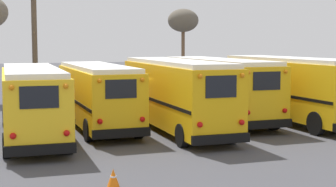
% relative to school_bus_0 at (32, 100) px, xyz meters
% --- Properties ---
extents(ground_plane, '(160.00, 160.00, 0.00)m').
position_rel_school_bus_0_xyz_m(ground_plane, '(6.54, 0.77, -1.67)').
color(ground_plane, '#424247').
extents(school_bus_0, '(2.98, 10.03, 3.08)m').
position_rel_school_bus_0_xyz_m(school_bus_0, '(0.00, 0.00, 0.00)').
color(school_bus_0, yellow).
rests_on(school_bus_0, ground).
extents(school_bus_1, '(2.64, 9.44, 3.07)m').
position_rel_school_bus_0_xyz_m(school_bus_1, '(3.27, 1.74, 0.00)').
color(school_bus_1, yellow).
rests_on(school_bus_1, ground).
extents(school_bus_2, '(2.75, 10.37, 3.32)m').
position_rel_school_bus_0_xyz_m(school_bus_2, '(6.54, -0.31, 0.13)').
color(school_bus_2, '#EAAA0F').
rests_on(school_bus_2, ground).
extents(school_bus_3, '(2.81, 10.42, 3.28)m').
position_rel_school_bus_0_xyz_m(school_bus_3, '(9.81, 1.88, 0.12)').
color(school_bus_3, yellow).
rests_on(school_bus_3, ground).
extents(school_bus_4, '(2.58, 10.30, 3.36)m').
position_rel_school_bus_0_xyz_m(school_bus_4, '(13.07, -0.02, 0.17)').
color(school_bus_4, yellow).
rests_on(school_bus_4, ground).
extents(utility_pole, '(1.80, 0.35, 8.13)m').
position_rel_school_bus_0_xyz_m(utility_pole, '(1.59, 12.23, 2.50)').
color(utility_pole, brown).
rests_on(utility_pole, ground).
extents(bare_tree_1, '(2.60, 2.60, 6.95)m').
position_rel_school_bus_0_xyz_m(bare_tree_1, '(14.55, 17.87, 4.20)').
color(bare_tree_1, brown).
rests_on(bare_tree_1, ground).
extents(fence_line, '(21.13, 0.06, 1.42)m').
position_rel_school_bus_0_xyz_m(fence_line, '(6.54, 8.20, -0.67)').
color(fence_line, '#939399').
rests_on(fence_line, ground).
extents(traffic_cone, '(0.36, 0.36, 0.51)m').
position_rel_school_bus_0_xyz_m(traffic_cone, '(1.33, -8.42, -1.41)').
color(traffic_cone, orange).
rests_on(traffic_cone, ground).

